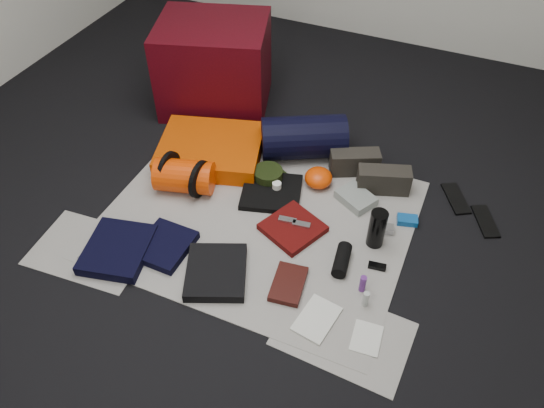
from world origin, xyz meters
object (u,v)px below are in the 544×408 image
at_px(navy_duffel, 304,137).
at_px(water_bottle, 377,229).
at_px(sleeping_pad, 211,149).
at_px(red_cabinet, 214,65).
at_px(compact_camera, 385,229).
at_px(paperback_book, 288,284).
at_px(stuff_sack, 184,176).

bearing_deg(navy_duffel, water_bottle, -68.77).
bearing_deg(sleeping_pad, red_cabinet, 114.00).
xyz_separation_m(compact_camera, paperback_book, (-0.33, -0.53, -0.00)).
relative_size(sleeping_pad, compact_camera, 6.64).
bearing_deg(compact_camera, water_bottle, -119.90).
xyz_separation_m(navy_duffel, paperback_book, (0.29, -0.96, -0.11)).
distance_m(water_bottle, paperback_book, 0.54).
height_order(navy_duffel, compact_camera, navy_duffel).
bearing_deg(red_cabinet, paperback_book, -67.73).
bearing_deg(water_bottle, red_cabinet, 148.55).
bearing_deg(compact_camera, navy_duffel, 131.70).
bearing_deg(stuff_sack, paperback_book, -26.78).
bearing_deg(paperback_book, sleeping_pad, 130.68).
xyz_separation_m(water_bottle, paperback_book, (-0.31, -0.43, -0.09)).
distance_m(compact_camera, paperback_book, 0.63).
bearing_deg(stuff_sack, water_bottle, 1.51).
bearing_deg(sleeping_pad, stuff_sack, -89.43).
height_order(stuff_sack, paperback_book, stuff_sack).
relative_size(water_bottle, paperback_book, 0.97).
bearing_deg(paperback_book, red_cabinet, 122.07).
height_order(compact_camera, paperback_book, compact_camera).
xyz_separation_m(sleeping_pad, paperback_book, (0.80, -0.71, -0.04)).
bearing_deg(water_bottle, paperback_book, -125.27).
xyz_separation_m(red_cabinet, sleeping_pad, (0.24, -0.54, -0.23)).
bearing_deg(red_cabinet, compact_camera, -45.10).
xyz_separation_m(sleeping_pad, compact_camera, (1.14, -0.18, -0.04)).
bearing_deg(sleeping_pad, navy_duffel, 25.51).
relative_size(stuff_sack, navy_duffel, 0.65).
bearing_deg(stuff_sack, sleeping_pad, 90.57).
distance_m(red_cabinet, compact_camera, 1.58).
height_order(red_cabinet, paperback_book, red_cabinet).
relative_size(stuff_sack, compact_camera, 3.56).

